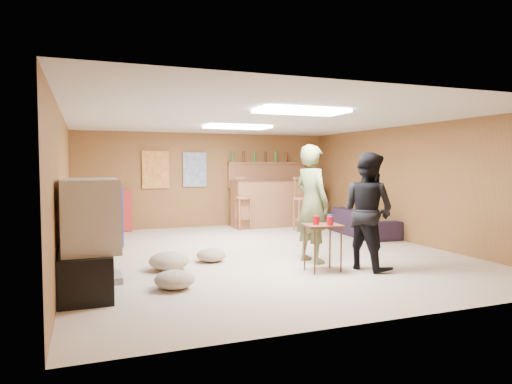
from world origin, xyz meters
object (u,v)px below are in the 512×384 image
object	(u,v)px
person_olive	(312,204)
sofa	(362,222)
tray_table	(323,248)
tv_body	(91,214)
person_black	(368,211)
bar_counter	(274,203)

from	to	relation	value
person_olive	sofa	world-z (taller)	person_olive
person_olive	tray_table	bearing A→B (deg)	152.30
tv_body	sofa	world-z (taller)	tv_body
sofa	tray_table	world-z (taller)	tray_table
person_black	tray_table	xyz separation A→B (m)	(-0.66, 0.10, -0.49)
bar_counter	person_olive	xyz separation A→B (m)	(-1.04, -3.90, 0.33)
bar_counter	tray_table	world-z (taller)	bar_counter
person_black	tray_table	size ratio (longest dim) A/B	2.53
bar_counter	person_black	bearing A→B (deg)	-96.41
bar_counter	tray_table	size ratio (longest dim) A/B	3.11
sofa	person_black	bearing A→B (deg)	151.66
person_olive	sofa	size ratio (longest dim) A/B	0.95
tray_table	bar_counter	bearing A→B (deg)	75.33
person_olive	person_black	bearing A→B (deg)	-156.72
sofa	tray_table	bearing A→B (deg)	141.67
tv_body	bar_counter	xyz separation A→B (m)	(4.15, 4.45, -0.35)
tv_body	tray_table	bearing A→B (deg)	-0.43
person_black	person_olive	bearing A→B (deg)	20.21
person_olive	tray_table	distance (m)	0.81
sofa	tray_table	xyz separation A→B (m)	(-2.36, -2.58, 0.05)
tv_body	bar_counter	distance (m)	6.09
bar_counter	person_olive	world-z (taller)	person_olive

